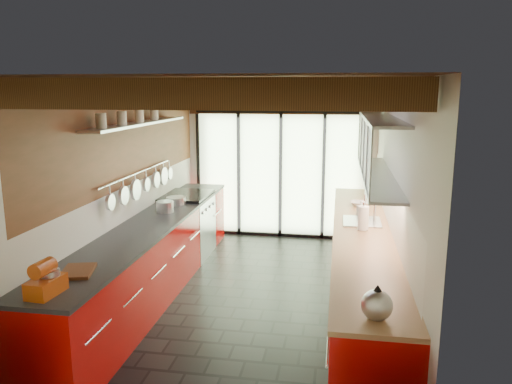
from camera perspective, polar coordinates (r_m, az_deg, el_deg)
ground at (r=6.23m, az=-0.27°, el=-12.09°), size 5.50×5.50×0.00m
room_shell at (r=5.77m, az=-0.29°, el=3.12°), size 5.50×5.50×5.50m
ceiling_beams at (r=6.07m, az=0.32°, el=11.21°), size 3.14×5.06×4.90m
glass_door at (r=8.41m, az=2.86°, el=5.85°), size 2.95×0.10×2.90m
left_counter at (r=6.39m, az=-11.71°, el=-7.29°), size 0.68×5.00×0.92m
range_stove at (r=7.69m, az=-7.84°, el=-3.82°), size 0.66×0.90×0.97m
right_counter at (r=5.99m, az=11.96°, el=-8.61°), size 0.68×5.00×0.92m
sink_assembly at (r=6.22m, az=12.14°, el=-3.02°), size 0.45×0.52×0.43m
upper_cabinets_right at (r=5.97m, az=13.92°, el=4.98°), size 0.34×3.00×3.00m
left_wall_fixtures at (r=6.44m, az=-12.90°, el=4.90°), size 0.28×2.60×0.96m
stand_mixer at (r=4.31m, az=-22.84°, el=-9.30°), size 0.21×0.33×0.29m
pot_large at (r=6.68m, az=-10.35°, el=-1.65°), size 0.30×0.30×0.15m
pot_small at (r=7.10m, az=-9.12°, el=-0.98°), size 0.36×0.36×0.10m
cutting_board at (r=4.72m, az=-19.69°, el=-8.52°), size 0.35×0.42×0.03m
kettle at (r=3.69m, az=13.65°, el=-12.25°), size 0.28×0.31×0.26m
paper_towel at (r=5.85m, az=12.16°, el=-2.96°), size 0.13×0.13×0.33m
soap_bottle at (r=6.55m, az=11.88°, el=-1.80°), size 0.11×0.11×0.19m
bowl at (r=7.07m, az=11.70°, el=-1.32°), size 0.29×0.29×0.06m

